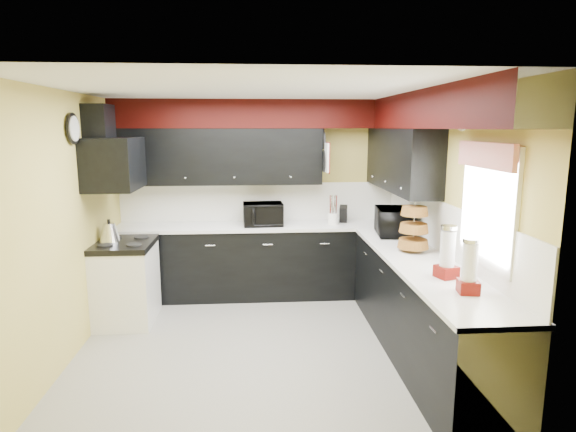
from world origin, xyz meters
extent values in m
plane|color=gray|center=(0.00, 0.00, 0.00)|extent=(3.60, 3.60, 0.00)
cube|color=#E0C666|center=(0.00, 1.80, 1.25)|extent=(3.60, 0.06, 2.50)
cube|color=#E0C666|center=(1.80, 0.00, 1.25)|extent=(0.06, 3.60, 2.50)
cube|color=#E0C666|center=(-1.80, 0.00, 1.25)|extent=(0.06, 3.60, 2.50)
cube|color=white|center=(0.00, 0.00, 2.50)|extent=(3.60, 3.60, 0.06)
cube|color=black|center=(0.00, 1.50, 0.45)|extent=(3.60, 0.60, 0.90)
cube|color=black|center=(1.50, -0.30, 0.45)|extent=(0.60, 3.00, 0.90)
cube|color=white|center=(0.00, 1.50, 0.92)|extent=(3.62, 0.64, 0.04)
cube|color=white|center=(1.50, -0.30, 0.92)|extent=(0.64, 3.02, 0.04)
cube|color=white|center=(0.00, 1.79, 1.19)|extent=(3.60, 0.02, 0.50)
cube|color=white|center=(1.79, 0.00, 1.19)|extent=(0.02, 3.60, 0.50)
cube|color=black|center=(-0.50, 1.62, 1.80)|extent=(2.60, 0.35, 0.70)
cube|color=black|center=(1.62, 0.90, 1.80)|extent=(0.35, 1.80, 0.70)
cube|color=black|center=(0.00, 1.62, 2.33)|extent=(3.60, 0.36, 0.35)
cube|color=black|center=(1.62, -0.18, 2.33)|extent=(0.36, 3.24, 0.35)
cube|color=white|center=(-1.50, 0.75, 0.43)|extent=(0.60, 0.75, 0.86)
cube|color=black|center=(-1.50, 0.75, 0.89)|extent=(0.62, 0.77, 0.06)
cube|color=black|center=(-1.55, 0.75, 1.78)|extent=(0.50, 0.78, 0.55)
cube|color=black|center=(-1.68, 0.75, 2.20)|extent=(0.24, 0.40, 0.40)
cube|color=red|center=(1.73, -0.90, 1.95)|extent=(0.04, 0.88, 0.20)
cube|color=white|center=(0.83, 1.30, 1.80)|extent=(0.03, 0.26, 0.35)
imported|color=black|center=(0.05, 1.46, 1.08)|extent=(0.51, 0.44, 0.28)
imported|color=black|center=(1.54, 0.80, 1.09)|extent=(0.44, 0.60, 0.31)
cylinder|color=white|center=(0.95, 1.46, 1.01)|extent=(0.14, 0.14, 0.14)
cube|color=black|center=(1.10, 1.58, 1.05)|extent=(0.13, 0.16, 0.21)
camera|label=1|loc=(-0.06, -4.52, 2.16)|focal=30.00mm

